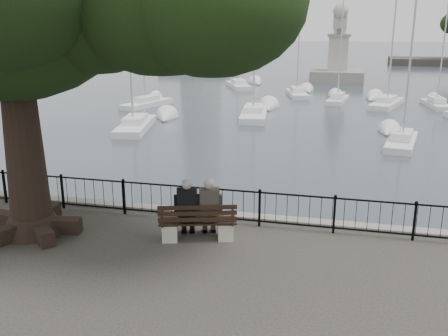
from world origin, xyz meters
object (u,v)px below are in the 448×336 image
(person_right, at_px, (209,210))
(lion_monument, at_px, (338,62))
(bench, at_px, (198,227))
(person_left, at_px, (187,211))

(person_right, bearing_deg, lion_monument, 87.49)
(lion_monument, bearing_deg, person_right, -92.51)
(bench, xyz_separation_m, lion_monument, (2.39, 48.71, 0.84))
(bench, relative_size, lion_monument, 0.23)
(person_left, xyz_separation_m, person_right, (0.54, 0.16, 0.00))
(bench, distance_m, person_left, 0.49)
(bench, height_order, person_right, person_right)
(bench, bearing_deg, lion_monument, 87.19)
(bench, distance_m, lion_monument, 48.77)
(person_right, xyz_separation_m, lion_monument, (2.13, 48.51, 0.44))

